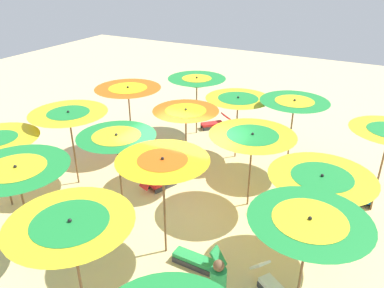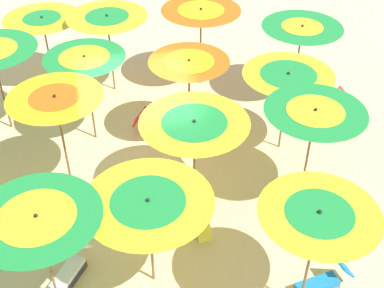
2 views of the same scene
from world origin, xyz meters
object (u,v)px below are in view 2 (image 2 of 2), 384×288
Objects in this scene: beach_umbrella_0 at (318,221)px; beach_umbrella_1 at (314,118)px; lounger_5 at (67,206)px; beach_umbrella_9 at (56,105)px; beach_umbrella_4 at (149,209)px; beach_umbrella_6 at (189,68)px; beach_umbrella_15 at (43,23)px; beach_umbrella_8 at (38,225)px; lounger_3 at (70,270)px; lounger_4 at (322,282)px; beach_umbrella_2 at (288,81)px; lounger_1 at (325,96)px; lounger_2 at (195,219)px; beach_umbrella_7 at (201,16)px; beach_umbrella_10 at (85,63)px; lounger_0 at (156,126)px; beach_umbrella_3 at (301,33)px; beach_umbrella_5 at (194,129)px; beach_umbrella_11 at (108,23)px.

beach_umbrella_1 is (-2.68, 1.02, -0.01)m from beach_umbrella_0.
beach_umbrella_9 is at bearing -4.84° from lounger_5.
beach_umbrella_6 is (-4.17, 1.53, 0.25)m from beach_umbrella_4.
beach_umbrella_15 is (-3.69, -3.50, -0.25)m from beach_umbrella_6.
lounger_3 is (-0.50, 0.24, -1.86)m from beach_umbrella_8.
lounger_4 is at bearing 30.10° from beach_umbrella_15.
beach_umbrella_2 is 1.77× the size of lounger_5.
lounger_5 is (3.01, -7.28, 0.00)m from lounger_1.
beach_umbrella_2 is 1.85× the size of lounger_1.
beach_umbrella_1 is 3.27m from lounger_2.
beach_umbrella_9 is (-3.17, 0.30, 0.20)m from beach_umbrella_8.
beach_umbrella_7 is 6.17m from lounger_2.
beach_umbrella_0 is 2.10× the size of lounger_4.
beach_umbrella_10 reaches higher than beach_umbrella_8.
beach_umbrella_1 is 2.07× the size of lounger_0.
lounger_0 reaches higher than lounger_3.
beach_umbrella_3 is 1.73× the size of lounger_2.
beach_umbrella_5 is 0.95× the size of beach_umbrella_7.
beach_umbrella_11 is (-5.47, -3.79, -0.10)m from beach_umbrella_1.
beach_umbrella_0 reaches higher than lounger_1.
lounger_3 is at bearing -59.96° from beach_umbrella_2.
beach_umbrella_15 is 7.70m from lounger_3.
beach_umbrella_5 reaches higher than lounger_0.
beach_umbrella_15 is (-4.42, -5.71, -0.06)m from beach_umbrella_2.
beach_umbrella_1 is at bearing -17.64° from beach_umbrella_3.
beach_umbrella_6 reaches higher than lounger_1.
beach_umbrella_3 is at bearing 73.76° from beach_umbrella_11.
beach_umbrella_10 is (-5.87, -3.46, -0.03)m from beach_umbrella_0.
lounger_5 is (4.76, -4.01, -1.97)m from beach_umbrella_7.
beach_umbrella_6 is 3.26m from beach_umbrella_9.
lounger_5 is at bearing 3.58° from beach_umbrella_15.
beach_umbrella_10 reaches higher than beach_umbrella_5.
beach_umbrella_6 is 2.05× the size of lounger_3.
lounger_3 is (1.22, -5.20, -2.03)m from beach_umbrella_1.
lounger_0 is (0.91, -4.14, -1.83)m from beach_umbrella_3.
lounger_5 is (2.54, -2.35, -0.02)m from lounger_0.
beach_umbrella_7 reaches higher than beach_umbrella_8.
beach_umbrella_1 is 1.02× the size of beach_umbrella_7.
beach_umbrella_0 is at bearing 1.39° from beach_umbrella_7.
beach_umbrella_9 is (-3.03, -1.52, 0.35)m from beach_umbrella_4.
beach_umbrella_7 is 1.01× the size of beach_umbrella_11.
beach_umbrella_7 is 3.89m from beach_umbrella_10.
lounger_2 is at bearing -13.18° from beach_umbrella_7.
beach_umbrella_9 reaches higher than beach_umbrella_0.
beach_umbrella_4 is 5.01m from lounger_0.
beach_umbrella_4 is at bearing 94.44° from beach_umbrella_8.
lounger_4 is at bearing 5.09° from beach_umbrella_7.
beach_umbrella_4 is 1.05× the size of beach_umbrella_15.
beach_umbrella_2 is at bearing -28.19° from beach_umbrella_3.
lounger_2 is (3.95, -4.60, 0.00)m from lounger_1.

